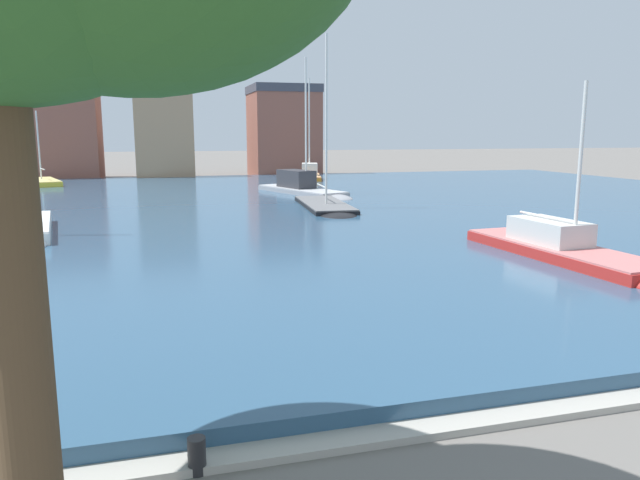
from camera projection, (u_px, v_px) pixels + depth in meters
harbor_water at (197, 212)px, 32.22m from camera, size 76.68×49.79×0.39m
quay_edge_coping at (334, 443)px, 8.43m from camera, size 76.68×0.50×0.12m
sailboat_red at (573, 257)px, 18.90m from camera, size 2.51×8.94×5.95m
sailboat_grey at (305, 190)px, 39.69m from camera, size 4.90×9.46×9.17m
sailboat_black at (327, 209)px, 31.95m from camera, size 2.88×8.54×9.43m
sailboat_yellow at (42, 184)px, 47.33m from camera, size 3.84×7.21×6.10m
sailboat_orange at (309, 176)px, 52.53m from camera, size 3.23×6.71×9.02m
sailboat_white at (23, 234)px, 23.42m from camera, size 2.95×7.85×7.38m
mooring_bollard at (197, 456)px, 7.74m from camera, size 0.24×0.24×0.50m
townhouse_end_terrace at (57, 131)px, 55.49m from camera, size 7.79×7.59×9.03m
townhouse_wide_warehouse at (163, 132)px, 57.01m from camera, size 5.33×7.37×8.93m
townhouse_narrow_midrow at (283, 131)px, 61.03m from camera, size 6.66×6.98×9.13m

